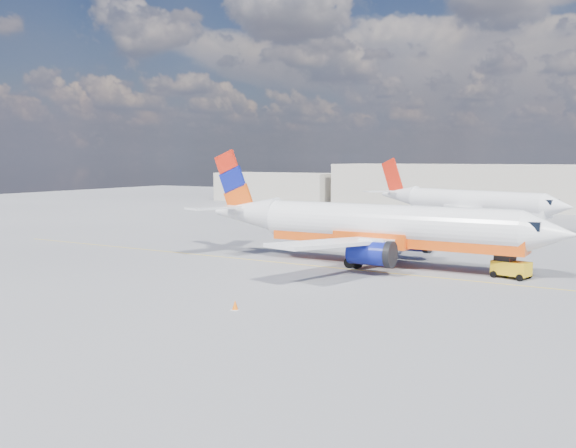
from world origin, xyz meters
The scene contains 8 objects.
ground centered at (0.00, 0.00, 0.00)m, with size 240.00×240.00×0.00m, color #5E5E63.
taxi_line centered at (0.00, 3.00, 0.01)m, with size 70.00×0.15×0.01m, color yellow.
terminal_main centered at (5.00, 75.00, 4.00)m, with size 70.00×14.00×8.00m, color beige.
terminal_annex centered at (-45.00, 72.00, 3.00)m, with size 26.00×10.00×6.00m, color beige.
main_jet centered at (5.50, 5.97, 3.35)m, with size 33.11×26.23×10.05m.
second_jet centered at (3.50, 43.34, 3.07)m, with size 30.30×22.99×9.21m.
gse_tug centered at (16.71, 5.69, 0.92)m, with size 3.00×2.28×1.94m.
traffic_cone centered at (4.63, -13.54, 0.30)m, with size 0.44×0.44×0.61m.
Camera 1 is at (26.68, -44.60, 9.13)m, focal length 40.00 mm.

